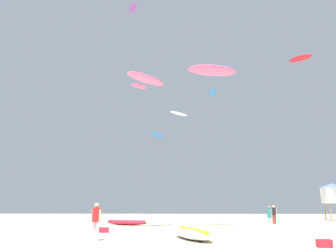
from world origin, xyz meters
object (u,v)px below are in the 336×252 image
(kite_aloft_1, at_px, (146,79))
(kite_aloft_4, at_px, (212,92))
(cooler_box, at_px, (324,243))
(person_foreground, at_px, (96,218))
(gear_bag, at_px, (104,230))
(kite_aloft_7, at_px, (139,86))
(lifeguard_tower, at_px, (333,193))
(kite_aloft_3, at_px, (212,70))
(person_midground, at_px, (274,213))
(kite_aloft_5, at_px, (179,114))
(kite_aloft_8, at_px, (133,8))
(person_left, at_px, (270,216))
(kite_grounded_near, at_px, (193,234))
(kite_grounded_mid, at_px, (126,222))
(kite_aloft_9, at_px, (301,58))
(kite_aloft_0, at_px, (157,135))

(kite_aloft_1, bearing_deg, kite_aloft_4, 66.48)
(kite_aloft_1, bearing_deg, cooler_box, -53.13)
(person_foreground, relative_size, gear_bag, 3.17)
(gear_bag, relative_size, kite_aloft_7, 0.27)
(person_foreground, xyz_separation_m, gear_bag, (-0.69, 5.08, -0.88))
(lifeguard_tower, xyz_separation_m, kite_aloft_3, (-14.68, -13.97, 9.53))
(person_midground, relative_size, gear_bag, 2.97)
(person_midground, relative_size, kite_aloft_5, 0.57)
(kite_aloft_4, distance_m, kite_aloft_8, 13.90)
(person_left, distance_m, kite_grounded_near, 9.44)
(kite_grounded_mid, bearing_deg, gear_bag, -90.66)
(kite_grounded_mid, height_order, kite_aloft_4, kite_aloft_4)
(lifeguard_tower, distance_m, kite_aloft_1, 26.46)
(kite_aloft_4, bearing_deg, kite_grounded_mid, -128.47)
(person_left, bearing_deg, kite_aloft_7, -67.55)
(kite_aloft_3, bearing_deg, lifeguard_tower, 43.57)
(person_foreground, xyz_separation_m, kite_aloft_3, (6.80, 9.93, 11.55))
(kite_aloft_9, bearing_deg, person_midground, -122.04)
(kite_aloft_8, bearing_deg, person_left, -39.19)
(kite_aloft_8, relative_size, kite_aloft_9, 0.69)
(cooler_box, bearing_deg, person_left, 87.18)
(person_left, bearing_deg, kite_grounded_near, 34.41)
(kite_grounded_near, xyz_separation_m, kite_aloft_5, (-0.78, 26.18, 13.20))
(gear_bag, height_order, kite_aloft_5, kite_aloft_5)
(person_midground, bearing_deg, lifeguard_tower, -57.64)
(kite_grounded_near, xyz_separation_m, kite_aloft_8, (-5.83, 16.89, 23.15))
(kite_grounded_mid, bearing_deg, kite_aloft_8, 97.09)
(kite_grounded_near, bearing_deg, kite_aloft_8, 109.05)
(kite_aloft_3, xyz_separation_m, kite_aloft_9, (14.77, 20.32, 9.85))
(kite_grounded_mid, height_order, kite_aloft_1, kite_aloft_1)
(lifeguard_tower, distance_m, kite_aloft_5, 20.66)
(kite_grounded_mid, distance_m, lifeguard_tower, 24.58)
(person_midground, relative_size, kite_aloft_4, 0.60)
(lifeguard_tower, bearing_deg, person_foreground, -131.95)
(lifeguard_tower, bearing_deg, person_left, -125.55)
(lifeguard_tower, height_order, gear_bag, lifeguard_tower)
(kite_grounded_near, xyz_separation_m, kite_aloft_9, (16.87, 29.35, 22.18))
(kite_aloft_8, height_order, kite_aloft_9, kite_aloft_8)
(kite_aloft_0, relative_size, kite_aloft_9, 1.12)
(cooler_box, distance_m, kite_aloft_9, 41.20)
(kite_grounded_mid, bearing_deg, kite_aloft_7, 90.77)
(lifeguard_tower, xyz_separation_m, kite_aloft_7, (-22.18, -2.62, 12.29))
(person_midground, height_order, kite_aloft_8, kite_aloft_8)
(kite_grounded_mid, bearing_deg, kite_aloft_0, 87.31)
(lifeguard_tower, xyz_separation_m, cooler_box, (-11.61, -26.27, -2.89))
(person_left, distance_m, kite_aloft_0, 31.42)
(person_midground, bearing_deg, person_foreground, 132.23)
(kite_grounded_near, distance_m, kite_aloft_3, 15.42)
(cooler_box, height_order, gear_bag, same)
(person_left, distance_m, kite_grounded_mid, 12.14)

